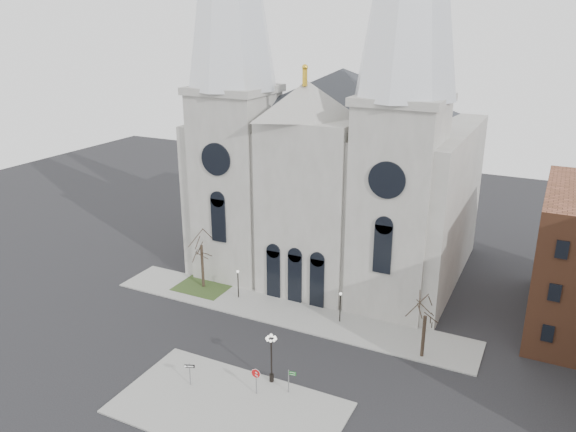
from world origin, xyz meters
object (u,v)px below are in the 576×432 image
at_px(stop_sign, 256,376).
at_px(street_name_sign, 290,379).
at_px(one_way_sign, 190,370).
at_px(globe_lamp, 271,352).

distance_m(stop_sign, street_name_sign, 2.75).
xyz_separation_m(stop_sign, one_way_sign, (-5.58, -1.39, -0.30)).
bearing_deg(stop_sign, one_way_sign, -146.46).
bearing_deg(stop_sign, globe_lamp, 100.38).
height_order(stop_sign, street_name_sign, stop_sign).
xyz_separation_m(one_way_sign, street_name_sign, (7.94, 2.74, -0.14)).
bearing_deg(globe_lamp, stop_sign, -99.15).
bearing_deg(street_name_sign, stop_sign, -160.88).
height_order(globe_lamp, one_way_sign, globe_lamp).
height_order(globe_lamp, street_name_sign, globe_lamp).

